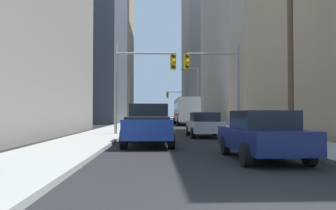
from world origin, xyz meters
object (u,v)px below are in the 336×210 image
Objects in this scene: pickup_truck_blue at (148,125)px; traffic_signal_far_right at (177,100)px; sedan_white at (152,124)px; sedan_silver at (204,125)px; sedan_navy at (262,135)px; traffic_signal_near_left at (142,74)px; traffic_signal_near_right at (215,74)px; city_bus at (186,110)px; cargo_van_black at (152,115)px.

traffic_signal_far_right is (4.32, 44.84, 3.10)m from pickup_truck_blue.
sedan_silver is at bearing -35.34° from sedan_white.
sedan_navy is 12.81m from traffic_signal_near_left.
traffic_signal_far_right reaches higher than pickup_truck_blue.
traffic_signal_near_right is 38.37m from traffic_signal_far_right.
city_bus is 33.28m from sedan_navy.
pickup_truck_blue is 1.28× the size of sedan_silver.
sedan_white is (0.13, 7.43, -0.16)m from pickup_truck_blue.
city_bus is at bearing 70.89° from cargo_van_black.
city_bus reaches higher than pickup_truck_blue.
traffic_signal_near_left is 1.00× the size of traffic_signal_near_right.
traffic_signal_near_right is (4.24, -9.12, 2.75)m from cargo_van_black.
city_bus reaches higher than cargo_van_black.
traffic_signal_far_right is (0.72, 50.04, 3.26)m from sedan_navy.
cargo_van_black is 1.25× the size of sedan_silver.
sedan_navy is 10.34m from sedan_silver.
city_bus is 21.69m from traffic_signal_near_right.
traffic_signal_far_right reaches higher than sedan_navy.
city_bus is 22.22m from traffic_signal_near_left.
cargo_van_black is 10.98m from sedan_silver.
traffic_signal_far_right is at bearing 83.60° from sedan_white.
traffic_signal_near_left is 38.68m from traffic_signal_far_right.
traffic_signal_far_right is at bearing 81.60° from cargo_van_black.
city_bus is at bearing 78.50° from sedan_white.
traffic_signal_near_right is (-0.08, -21.58, 2.11)m from city_bus.
traffic_signal_far_right is (0.08, 38.37, -0.01)m from traffic_signal_near_right.
sedan_silver and sedan_white have the same top height.
cargo_van_black is 9.55m from traffic_signal_near_left.
city_bus reaches higher than sedan_navy.
sedan_white is (-3.47, 12.63, 0.00)m from sedan_navy.
pickup_truck_blue reaches higher than sedan_navy.
traffic_signal_near_left and traffic_signal_near_right have the same top height.
traffic_signal_near_right is at bearing -0.00° from traffic_signal_near_left.
city_bus is 13.21m from cargo_van_black.
city_bus reaches higher than sedan_white.
cargo_van_black is at bearing 89.98° from pickup_truck_blue.
cargo_van_black is (-4.32, -12.46, -0.64)m from city_bus.
pickup_truck_blue is 1.03× the size of cargo_van_black.
traffic_signal_near_right is at bearing 56.74° from pickup_truck_blue.
sedan_white is (0.12, -8.16, -0.52)m from cargo_van_black.
traffic_signal_near_right reaches higher than sedan_silver.
traffic_signal_near_left is at bearing 109.49° from sedan_navy.
pickup_truck_blue is 6.14m from sedan_silver.
traffic_signal_near_right is 1.00× the size of traffic_signal_far_right.
city_bus is 28.40m from pickup_truck_blue.
city_bus reaches higher than sedan_silver.
cargo_van_black is 1.24× the size of sedan_white.
traffic_signal_near_left is at bearing 161.11° from sedan_silver.
traffic_signal_near_left reaches higher than pickup_truck_blue.
sedan_navy and sedan_silver have the same top height.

